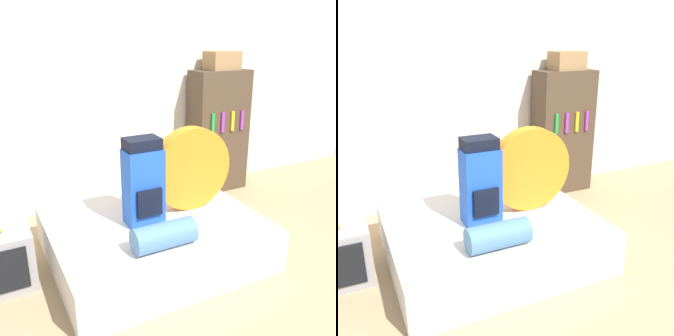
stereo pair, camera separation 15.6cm
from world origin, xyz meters
The scene contains 8 objects.
ground_plane centered at (0.00, 0.00, 0.00)m, with size 16.00×16.00×0.00m, color tan.
wall_back centered at (0.00, 2.01, 1.30)m, with size 8.00×0.05×2.60m.
bed centered at (-0.06, 0.66, 0.19)m, with size 1.81×1.55×0.38m.
backpack centered at (-0.16, 0.62, 0.75)m, with size 0.32×0.25×0.76m.
tent_bag centered at (0.36, 0.69, 0.77)m, with size 0.78×0.13×0.78m.
sleeping_roll centered at (-0.20, 0.16, 0.48)m, with size 0.50×0.21×0.21m.
bookshelf centered at (1.39, 1.75, 0.77)m, with size 0.73×0.39×1.54m.
cardboard_box centered at (1.41, 1.76, 1.65)m, with size 0.39×0.29×0.22m.
Camera 2 is at (-1.20, -2.16, 1.94)m, focal length 40.00 mm.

